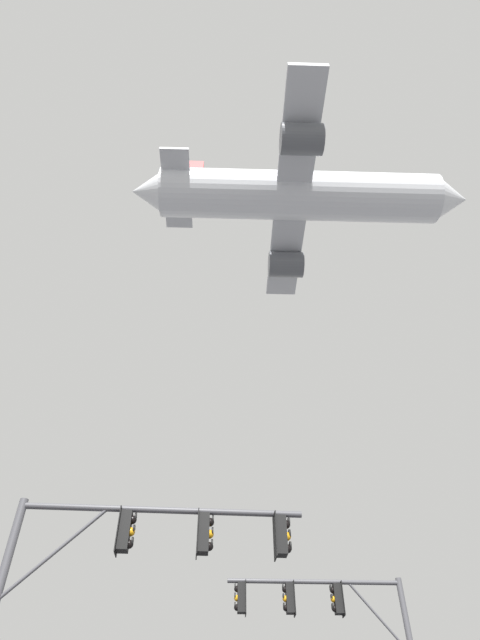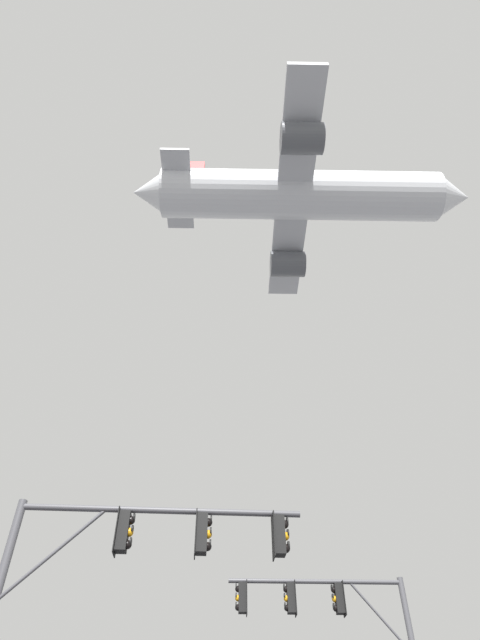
# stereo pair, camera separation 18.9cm
# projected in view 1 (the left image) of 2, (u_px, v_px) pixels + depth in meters

# --- Properties ---
(signal_pole_near) EXTENTS (6.76, 0.83, 6.30)m
(signal_pole_near) POSITION_uv_depth(u_px,v_px,m) (127.00, 564.00, 11.60)
(signal_pole_near) COLOR #4C4C51
(signal_pole_near) RESTS_ON ground
(signal_pole_far) EXTENTS (5.97, 0.61, 6.52)m
(signal_pole_far) POSITION_uv_depth(u_px,v_px,m) (338.00, 627.00, 16.74)
(signal_pole_far) COLOR #4C4C51
(signal_pole_far) RESTS_ON ground
(airplane) EXTENTS (25.00, 19.32, 6.84)m
(airplane) POSITION_uv_depth(u_px,v_px,m) (299.00, 196.00, 38.37)
(airplane) COLOR white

